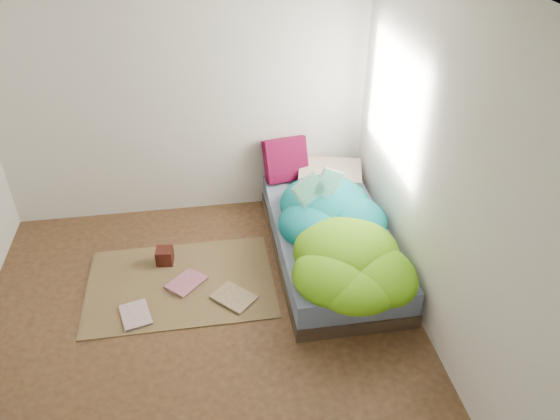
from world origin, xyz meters
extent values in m
cube|color=#422519|center=(0.00, 0.00, 0.00)|extent=(3.50, 3.50, 0.00)
cube|color=silver|center=(0.00, 1.75, 1.30)|extent=(3.50, 0.04, 2.60)
cube|color=silver|center=(0.00, -1.75, 1.30)|extent=(3.50, 0.04, 2.60)
cube|color=silver|center=(1.75, 0.00, 1.30)|extent=(0.04, 3.50, 2.60)
cube|color=white|center=(1.74, 0.90, 1.40)|extent=(0.01, 1.00, 1.20)
cube|color=#362D1D|center=(1.22, 0.72, 0.06)|extent=(1.00, 2.00, 0.12)
cube|color=slate|center=(1.22, 0.72, 0.23)|extent=(0.98, 1.96, 0.22)
cube|color=brown|center=(-0.15, 0.55, 0.01)|extent=(1.60, 1.10, 0.01)
cube|color=beige|center=(1.39, 1.51, 0.41)|extent=(0.70, 0.52, 0.14)
cube|color=#520527|center=(0.95, 1.62, 0.55)|extent=(0.45, 0.21, 0.43)
cube|color=#390D0D|center=(-0.28, 0.85, 0.09)|extent=(0.16, 0.16, 0.15)
imported|color=beige|center=(-0.62, 0.17, 0.02)|extent=(0.29, 0.35, 0.02)
imported|color=#BD6D81|center=(-0.18, 0.61, 0.03)|extent=(0.39, 0.39, 0.03)
imported|color=tan|center=(0.20, 0.19, 0.02)|extent=(0.41, 0.42, 0.03)
camera|label=1|loc=(0.14, -3.12, 3.19)|focal=35.00mm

